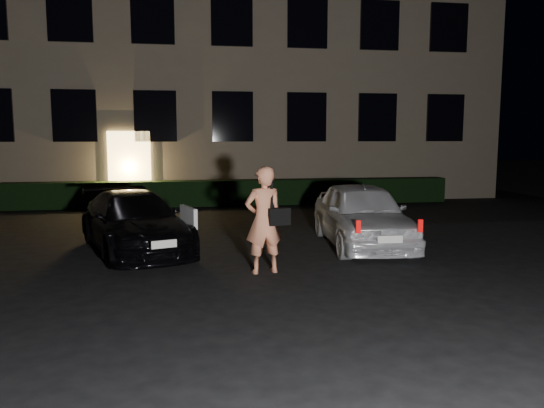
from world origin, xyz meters
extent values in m
plane|color=black|center=(0.00, 0.00, 0.00)|extent=(80.00, 80.00, 0.00)
cube|color=#736352|center=(0.00, 15.00, 6.00)|extent=(20.00, 8.00, 12.00)
cube|color=#F0C46A|center=(-3.50, 10.94, 1.25)|extent=(1.40, 0.10, 2.50)
cube|color=black|center=(-5.20, 10.94, 3.00)|extent=(1.40, 0.10, 1.70)
cube|color=black|center=(-2.60, 10.94, 3.00)|extent=(1.40, 0.10, 1.70)
cube|color=black|center=(0.00, 10.94, 3.00)|extent=(1.40, 0.10, 1.70)
cube|color=black|center=(2.60, 10.94, 3.00)|extent=(1.40, 0.10, 1.70)
cube|color=black|center=(5.20, 10.94, 3.00)|extent=(1.40, 0.10, 1.70)
cube|color=black|center=(7.80, 10.94, 3.00)|extent=(1.40, 0.10, 1.70)
cube|color=black|center=(-5.20, 10.94, 6.20)|extent=(1.40, 0.10, 1.70)
cube|color=black|center=(-2.60, 10.94, 6.20)|extent=(1.40, 0.10, 1.70)
cube|color=black|center=(0.00, 10.94, 6.20)|extent=(1.40, 0.10, 1.70)
cube|color=black|center=(2.60, 10.94, 6.20)|extent=(1.40, 0.10, 1.70)
cube|color=black|center=(5.20, 10.94, 6.20)|extent=(1.40, 0.10, 1.70)
cube|color=black|center=(7.80, 10.94, 6.20)|extent=(1.40, 0.10, 1.70)
cube|color=black|center=(0.00, 10.50, 0.42)|extent=(15.00, 0.70, 0.85)
imported|color=black|center=(-2.67, 3.51, 0.60)|extent=(2.89, 4.44, 1.20)
cube|color=white|center=(-1.57, 3.08, 0.74)|extent=(0.34, 0.83, 0.40)
cube|color=silver|center=(-1.99, 1.49, 0.52)|extent=(0.43, 0.17, 0.13)
imported|color=silver|center=(2.09, 3.27, 0.68)|extent=(1.87, 4.08, 1.36)
cube|color=red|center=(1.39, 1.41, 0.74)|extent=(0.08, 0.06, 0.23)
cube|color=red|center=(2.52, 1.34, 0.74)|extent=(0.08, 0.06, 0.23)
cube|color=silver|center=(1.95, 1.32, 0.51)|extent=(0.45, 0.07, 0.13)
imported|color=#E5875F|center=(-0.31, 1.33, 0.91)|extent=(0.74, 0.56, 1.83)
cube|color=black|center=(-0.06, 1.25, 0.98)|extent=(0.40, 0.23, 0.29)
cube|color=black|center=(-0.19, 1.27, 1.39)|extent=(0.05, 0.07, 0.57)
camera|label=1|loc=(-1.57, -7.46, 2.32)|focal=35.00mm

